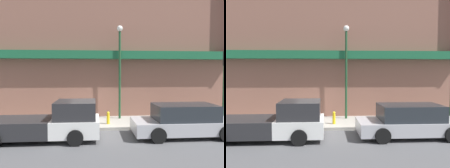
# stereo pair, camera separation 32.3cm
# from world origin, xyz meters

# --- Properties ---
(ground_plane) EXTENTS (80.00, 80.00, 0.00)m
(ground_plane) POSITION_xyz_m (0.00, 0.00, 0.00)
(ground_plane) COLOR #4C4C4F
(sidewalk) EXTENTS (36.00, 2.95, 0.17)m
(sidewalk) POSITION_xyz_m (0.00, 1.48, 0.08)
(sidewalk) COLOR #9E998E
(sidewalk) RESTS_ON ground
(building) EXTENTS (19.80, 3.80, 11.51)m
(building) POSITION_xyz_m (0.02, 4.43, 5.75)
(building) COLOR brown
(building) RESTS_ON ground
(pickup_truck) EXTENTS (5.27, 2.22, 1.74)m
(pickup_truck) POSITION_xyz_m (-2.07, -1.23, 0.76)
(pickup_truck) COLOR white
(pickup_truck) RESTS_ON ground
(parked_car) EXTENTS (4.90, 2.10, 1.53)m
(parked_car) POSITION_xyz_m (4.22, -1.23, 0.74)
(parked_car) COLOR #ADADB2
(parked_car) RESTS_ON ground
(fire_hydrant) EXTENTS (0.17, 0.17, 0.69)m
(fire_hydrant) POSITION_xyz_m (0.73, 0.79, 0.51)
(fire_hydrant) COLOR yellow
(fire_hydrant) RESTS_ON sidewalk
(street_lamp) EXTENTS (0.36, 0.36, 5.72)m
(street_lamp) POSITION_xyz_m (1.54, 2.22, 3.73)
(street_lamp) COLOR #1E4728
(street_lamp) RESTS_ON sidewalk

